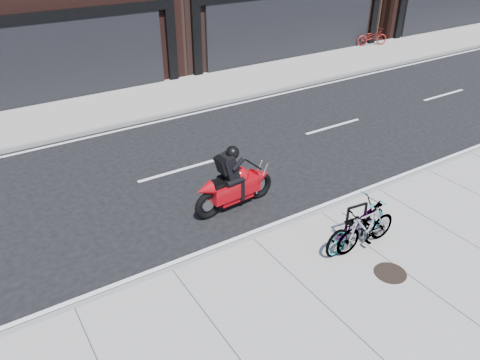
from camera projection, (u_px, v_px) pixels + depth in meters
ground at (211, 203)px, 12.07m from camera, size 120.00×120.00×0.00m
sidewalk_near at (346, 328)px, 8.38m from camera, size 60.00×6.00×0.13m
sidewalk_far at (111, 107)px, 17.71m from camera, size 60.00×3.50×0.13m
bike_rack at (356, 219)px, 10.27m from camera, size 0.54×0.12×0.91m
bicycle_front at (356, 225)px, 10.14m from camera, size 2.00×0.93×1.01m
bicycle_rear at (366, 227)px, 10.06m from camera, size 1.68×0.49×1.00m
motorcycle at (238, 182)px, 11.60m from camera, size 2.33×0.59×1.74m
bicycle_far at (372, 37)px, 25.30m from camera, size 1.82×1.10×0.90m
manhole_cover at (390, 273)px, 9.53m from camera, size 0.82×0.82×0.02m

